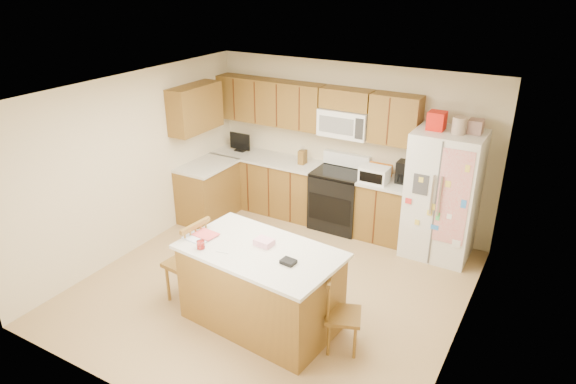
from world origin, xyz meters
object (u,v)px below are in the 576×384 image
Objects in this scene: refrigerator at (443,194)px; windsor_chair_left at (189,262)px; windsor_chair_right at (341,314)px; windsor_chair_back at (296,265)px; island at (261,286)px; stove at (339,198)px.

windsor_chair_left is (-2.31, -2.61, -0.41)m from refrigerator.
windsor_chair_left is 1.23× the size of windsor_chair_right.
windsor_chair_right reaches higher than windsor_chair_back.
island reaches higher than windsor_chair_right.
windsor_chair_right is at bearing -34.76° from windsor_chair_back.
refrigerator is at bearing 48.41° from windsor_chair_left.
windsor_chair_left is at bearing -177.58° from island.
windsor_chair_left is (-0.74, -2.67, 0.04)m from stove.
refrigerator reaches higher than island.
stove is at bearing 99.35° from windsor_chair_back.
refrigerator is 2.92m from island.
refrigerator is (1.57, -0.06, 0.45)m from stove.
windsor_chair_left reaches higher than windsor_chair_back.
windsor_chair_back is (-1.25, -1.89, -0.50)m from refrigerator.
windsor_chair_left is at bearing -145.96° from windsor_chair_back.
refrigerator is 3.51m from windsor_chair_left.
windsor_chair_right is (1.21, -2.57, -0.06)m from stove.
stove is 1.04× the size of windsor_chair_left.
windsor_chair_back is at bearing -123.48° from refrigerator.
windsor_chair_back is (0.07, 0.68, -0.07)m from island.
island is 2.08× the size of windsor_chair_back.
stove is 2.77m from windsor_chair_left.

